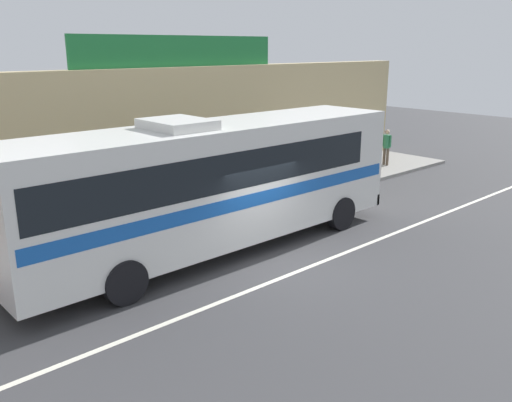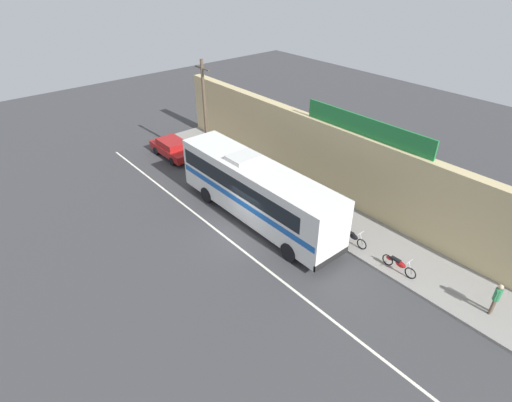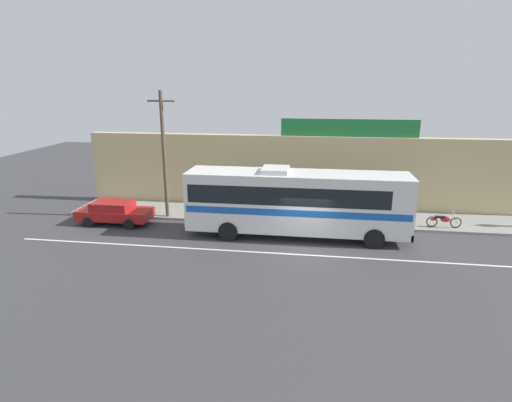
# 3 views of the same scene
# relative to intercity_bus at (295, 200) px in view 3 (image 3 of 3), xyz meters

# --- Properties ---
(ground_plane) EXTENTS (70.00, 70.00, 0.00)m
(ground_plane) POSITION_rel_intercity_bus_xyz_m (0.62, -1.75, -2.07)
(ground_plane) COLOR #3A3A3D
(sidewalk_slab) EXTENTS (30.00, 3.60, 0.14)m
(sidewalk_slab) POSITION_rel_intercity_bus_xyz_m (0.62, 3.45, -2.00)
(sidewalk_slab) COLOR gray
(sidewalk_slab) RESTS_ON ground_plane
(storefront_facade) EXTENTS (30.00, 0.70, 4.80)m
(storefront_facade) POSITION_rel_intercity_bus_xyz_m (0.62, 5.60, 0.33)
(storefront_facade) COLOR tan
(storefront_facade) RESTS_ON ground_plane
(storefront_billboard) EXTENTS (8.59, 0.12, 1.10)m
(storefront_billboard) POSITION_rel_intercity_bus_xyz_m (2.99, 5.60, 3.28)
(storefront_billboard) COLOR #1E7538
(storefront_billboard) RESTS_ON storefront_facade
(road_center_stripe) EXTENTS (30.00, 0.14, 0.01)m
(road_center_stripe) POSITION_rel_intercity_bus_xyz_m (0.62, -2.55, -2.06)
(road_center_stripe) COLOR silver
(road_center_stripe) RESTS_ON ground_plane
(intercity_bus) EXTENTS (11.77, 2.64, 3.78)m
(intercity_bus) POSITION_rel_intercity_bus_xyz_m (0.00, 0.00, 0.00)
(intercity_bus) COLOR silver
(intercity_bus) RESTS_ON ground_plane
(parked_car) EXTENTS (4.31, 1.88, 1.37)m
(parked_car) POSITION_rel_intercity_bus_xyz_m (-10.70, 0.57, -1.33)
(parked_car) COLOR maroon
(parked_car) RESTS_ON ground_plane
(utility_pole) EXTENTS (1.60, 0.22, 7.55)m
(utility_pole) POSITION_rel_intercity_bus_xyz_m (-7.94, 1.99, 1.98)
(utility_pole) COLOR brown
(utility_pole) RESTS_ON sidewalk_slab
(motorcycle_purple) EXTENTS (1.92, 0.56, 0.94)m
(motorcycle_purple) POSITION_rel_intercity_bus_xyz_m (8.33, 2.28, -1.50)
(motorcycle_purple) COLOR black
(motorcycle_purple) RESTS_ON sidewalk_slab
(motorcycle_orange) EXTENTS (1.90, 0.56, 0.94)m
(motorcycle_orange) POSITION_rel_intercity_bus_xyz_m (5.39, 2.32, -1.50)
(motorcycle_orange) COLOR black
(motorcycle_orange) RESTS_ON sidewalk_slab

